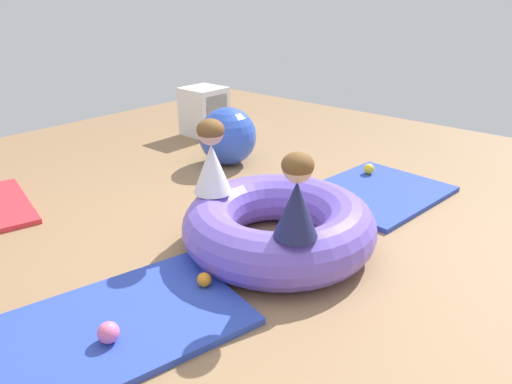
% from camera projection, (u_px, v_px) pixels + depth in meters
% --- Properties ---
extents(ground_plane, '(8.00, 8.00, 0.00)m').
position_uv_depth(ground_plane, '(251.00, 251.00, 3.22)').
color(ground_plane, '#93704C').
extents(gym_mat_near_right, '(1.23, 1.03, 0.04)m').
position_uv_depth(gym_mat_near_right, '(376.00, 192.00, 4.10)').
color(gym_mat_near_right, '#2D47B7').
rests_on(gym_mat_near_right, ground).
extents(gym_mat_near_left, '(1.68, 1.17, 0.04)m').
position_uv_depth(gym_mat_near_left, '(94.00, 334.00, 2.41)').
color(gym_mat_near_left, '#2D47B7').
rests_on(gym_mat_near_left, ground).
extents(inflatable_cushion, '(1.28, 1.28, 0.35)m').
position_uv_depth(inflatable_cushion, '(279.00, 225.00, 3.18)').
color(inflatable_cushion, '#7056D1').
rests_on(inflatable_cushion, ground).
extents(child_in_white, '(0.31, 0.31, 0.50)m').
position_uv_depth(child_in_white, '(212.00, 157.00, 3.17)').
color(child_in_white, white).
rests_on(child_in_white, inflatable_cushion).
extents(child_in_navy, '(0.28, 0.28, 0.49)m').
position_uv_depth(child_in_navy, '(297.00, 197.00, 2.59)').
color(child_in_navy, navy).
rests_on(child_in_navy, inflatable_cushion).
extents(play_ball_pink, '(0.11, 0.11, 0.11)m').
position_uv_depth(play_ball_pink, '(108.00, 333.00, 2.32)').
color(play_ball_pink, pink).
rests_on(play_ball_pink, gym_mat_near_left).
extents(play_ball_yellow, '(0.10, 0.10, 0.10)m').
position_uv_depth(play_ball_yellow, '(369.00, 169.00, 4.43)').
color(play_ball_yellow, yellow).
rests_on(play_ball_yellow, gym_mat_near_right).
extents(play_ball_orange, '(0.08, 0.08, 0.08)m').
position_uv_depth(play_ball_orange, '(204.00, 280.00, 2.76)').
color(play_ball_orange, orange).
rests_on(play_ball_orange, gym_mat_near_left).
extents(exercise_ball_large, '(0.57, 0.57, 0.57)m').
position_uv_depth(exercise_ball_large, '(228.00, 136.00, 4.72)').
color(exercise_ball_large, blue).
rests_on(exercise_ball_large, ground).
extents(storage_cube, '(0.44, 0.44, 0.56)m').
position_uv_depth(storage_cube, '(206.00, 112.00, 5.68)').
color(storage_cube, white).
rests_on(storage_cube, ground).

